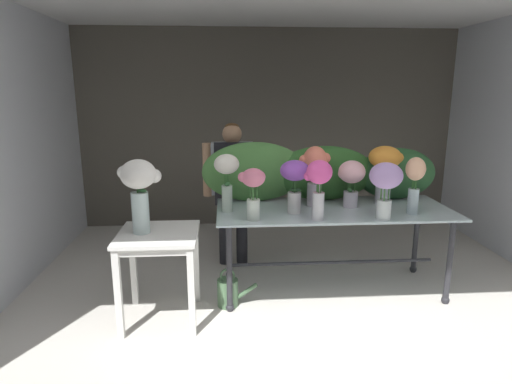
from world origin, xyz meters
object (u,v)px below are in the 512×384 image
at_px(watering_can, 228,292).
at_px(vase_violet_roses, 295,178).
at_px(display_table_glass, 333,221).
at_px(vase_ivory_hydrangea, 227,174).
at_px(vase_rosy_ranunculus, 253,187).
at_px(vase_coral_anemones, 315,170).
at_px(vase_sunset_peonies, 385,166).
at_px(side_table_white, 159,245).
at_px(vase_peach_carnations, 415,180).
at_px(florist, 233,179).
at_px(vase_lilac_dahlias, 386,182).
at_px(vase_blush_freesia, 352,178).
at_px(vase_fuchsia_stock, 319,181).
at_px(vase_white_roses_tall, 139,187).

bearing_deg(watering_can, vase_violet_roses, 12.21).
height_order(display_table_glass, vase_ivory_hydrangea, vase_ivory_hydrangea).
relative_size(vase_rosy_ranunculus, watering_can, 1.22).
bearing_deg(vase_coral_anemones, vase_sunset_peonies, 1.84).
height_order(side_table_white, vase_peach_carnations, vase_peach_carnations).
relative_size(florist, vase_coral_anemones, 2.74).
xyz_separation_m(vase_ivory_hydrangea, vase_lilac_dahlias, (1.28, -0.32, -0.02)).
height_order(vase_ivory_hydrangea, vase_blush_freesia, vase_ivory_hydrangea).
xyz_separation_m(vase_ivory_hydrangea, watering_can, (-0.00, -0.21, -1.00)).
xyz_separation_m(vase_fuchsia_stock, vase_lilac_dahlias, (0.55, -0.01, -0.01)).
bearing_deg(vase_sunset_peonies, florist, 157.70).
distance_m(vase_rosy_ranunculus, vase_violet_roses, 0.41).
height_order(vase_rosy_ranunculus, vase_violet_roses, vase_violet_roses).
bearing_deg(side_table_white, display_table_glass, 15.38).
bearing_deg(vase_rosy_ranunculus, vase_lilac_dahlias, -3.05).
xyz_separation_m(vase_sunset_peonies, watering_can, (-1.46, -0.38, -1.02)).
xyz_separation_m(display_table_glass, vase_white_roses_tall, (-1.63, -0.41, 0.43)).
relative_size(florist, vase_rosy_ranunculus, 3.50).
xyz_separation_m(display_table_glass, vase_lilac_dahlias, (0.33, -0.35, 0.43)).
bearing_deg(vase_rosy_ranunculus, vase_fuchsia_stock, -4.61).
relative_size(side_table_white, vase_rosy_ranunculus, 1.72).
bearing_deg(vase_coral_anemones, vase_fuchsia_stock, -97.59).
distance_m(side_table_white, watering_can, 0.76).
bearing_deg(side_table_white, vase_lilac_dahlias, 1.90).
distance_m(florist, vase_violet_roses, 0.99).
distance_m(vase_fuchsia_stock, vase_lilac_dahlias, 0.55).
height_order(vase_ivory_hydrangea, vase_violet_roses, vase_ivory_hydrangea).
height_order(vase_lilac_dahlias, vase_white_roses_tall, vase_white_roses_tall).
height_order(vase_rosy_ranunculus, vase_ivory_hydrangea, vase_ivory_hydrangea).
bearing_deg(vase_violet_roses, vase_peach_carnations, -5.91).
relative_size(vase_violet_roses, vase_peach_carnations, 0.94).
relative_size(display_table_glass, watering_can, 5.95).
distance_m(florist, vase_ivory_hydrangea, 0.77).
bearing_deg(vase_violet_roses, florist, 122.36).
bearing_deg(side_table_white, vase_fuchsia_stock, 3.37).
distance_m(vase_rosy_ranunculus, vase_sunset_peonies, 1.32).
relative_size(florist, vase_sunset_peonies, 2.77).
height_order(vase_rosy_ranunculus, vase_lilac_dahlias, vase_lilac_dahlias).
height_order(vase_sunset_peonies, vase_peach_carnations, vase_sunset_peonies).
height_order(vase_rosy_ranunculus, vase_blush_freesia, vase_rosy_ranunculus).
xyz_separation_m(side_table_white, vase_coral_anemones, (1.35, 0.53, 0.49)).
xyz_separation_m(display_table_glass, watering_can, (-0.96, -0.24, -0.55)).
height_order(vase_rosy_ranunculus, vase_coral_anemones, vase_coral_anemones).
xyz_separation_m(vase_sunset_peonies, vase_peach_carnations, (0.13, -0.36, -0.05)).
height_order(display_table_glass, vase_sunset_peonies, vase_sunset_peonies).
bearing_deg(vase_violet_roses, vase_rosy_ranunculus, -154.11).
height_order(vase_blush_freesia, vase_coral_anemones, vase_coral_anemones).
distance_m(vase_blush_freesia, vase_violet_roses, 0.56).
bearing_deg(vase_ivory_hydrangea, vase_blush_freesia, 3.93).
relative_size(florist, vase_ivory_hydrangea, 2.97).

